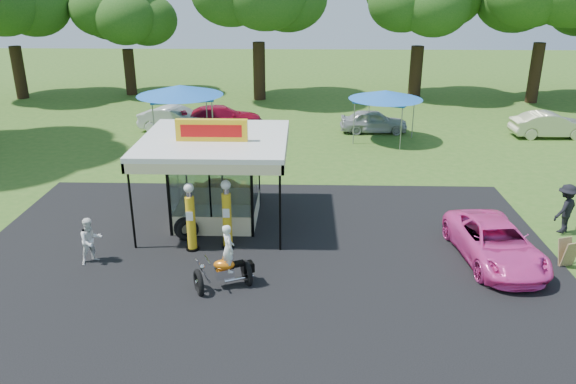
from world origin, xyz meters
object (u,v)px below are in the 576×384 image
object	(u,v)px
motorcycle	(227,263)
bg_car_e	(550,125)
gas_station_kiosk	(216,178)
bg_car_a	(177,120)
gas_pump_left	(191,219)
pink_sedan	(495,243)
tent_west	(180,91)
kiosk_car	(225,189)
tent_east	(386,95)
spectator_west	(91,241)
bg_car_b	(222,118)
gas_pump_right	(227,216)
spectator_east_a	(565,209)
a_frame_sign	(568,253)
bg_car_c	(374,121)

from	to	relation	value
motorcycle	bg_car_e	distance (m)	24.51
gas_station_kiosk	motorcycle	world-z (taller)	gas_station_kiosk
motorcycle	bg_car_a	distance (m)	18.96
gas_pump_left	bg_car_e	size ratio (longest dim) A/B	0.56
pink_sedan	tent_west	size ratio (longest dim) A/B	1.00
kiosk_car	tent_east	world-z (taller)	tent_east
spectator_west	bg_car_b	bearing A→B (deg)	40.66
gas_pump_right	spectator_east_a	distance (m)	12.46
kiosk_car	gas_pump_left	bearing A→B (deg)	173.86
tent_east	tent_west	bearing A→B (deg)	-175.18
gas_station_kiosk	spectator_west	distance (m)	5.23
gas_pump_left	bg_car_a	distance (m)	16.21
a_frame_sign	pink_sedan	bearing A→B (deg)	153.92
spectator_west	bg_car_b	world-z (taller)	spectator_west
gas_pump_left	bg_car_c	size ratio (longest dim) A/B	0.62
bg_car_e	tent_east	xyz separation A→B (m)	(-9.96, -1.04, 1.92)
gas_station_kiosk	gas_pump_left	size ratio (longest dim) A/B	2.15
bg_car_b	bg_car_c	size ratio (longest dim) A/B	1.26
gas_pump_left	spectator_east_a	xyz separation A→B (m)	(13.56, 1.93, -0.26)
gas_pump_left	spectator_west	xyz separation A→B (m)	(-3.17, -0.97, -0.40)
bg_car_a	a_frame_sign	bearing A→B (deg)	-117.47
bg_car_a	bg_car_e	xyz separation A→B (m)	(22.33, -0.40, -0.04)
bg_car_c	spectator_east_a	bearing A→B (deg)	-159.32
bg_car_a	spectator_east_a	bearing A→B (deg)	-110.73
gas_pump_right	bg_car_c	distance (m)	17.30
gas_pump_right	bg_car_c	bearing A→B (deg)	66.50
a_frame_sign	bg_car_a	world-z (taller)	bg_car_a
gas_pump_right	motorcycle	size ratio (longest dim) A/B	1.17
motorcycle	a_frame_sign	bearing A→B (deg)	-15.69
tent_west	tent_east	size ratio (longest dim) A/B	1.14
a_frame_sign	bg_car_a	distance (m)	23.31
gas_pump_left	spectator_east_a	size ratio (longest dim) A/B	1.33
bg_car_a	tent_west	distance (m)	3.41
spectator_west	bg_car_e	bearing A→B (deg)	-6.12
bg_car_c	tent_west	size ratio (longest dim) A/B	0.85
motorcycle	kiosk_car	size ratio (longest dim) A/B	0.77
bg_car_b	bg_car_e	bearing A→B (deg)	-112.02
motorcycle	pink_sedan	bearing A→B (deg)	-11.56
bg_car_a	bg_car_b	bearing A→B (deg)	-54.63
spectator_west	bg_car_a	xyz separation A→B (m)	(-0.74, 16.70, -0.03)
gas_pump_left	motorcycle	world-z (taller)	gas_pump_left
a_frame_sign	tent_west	world-z (taller)	tent_west
a_frame_sign	kiosk_car	size ratio (longest dim) A/B	0.33
pink_sedan	bg_car_b	distance (m)	20.58
a_frame_sign	bg_car_e	distance (m)	17.13
gas_pump_left	tent_west	distance (m)	13.78
tent_west	tent_east	world-z (taller)	tent_west
gas_pump_left	gas_pump_right	distance (m)	1.24
motorcycle	bg_car_a	size ratio (longest dim) A/B	0.46
bg_car_e	gas_station_kiosk	bearing A→B (deg)	124.10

